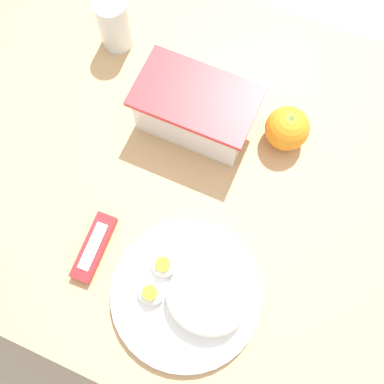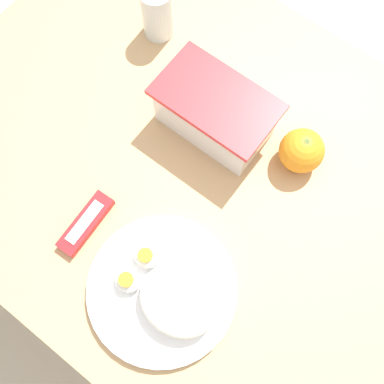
{
  "view_description": "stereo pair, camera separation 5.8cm",
  "coord_description": "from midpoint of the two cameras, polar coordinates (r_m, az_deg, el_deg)",
  "views": [
    {
      "loc": [
        0.09,
        -0.28,
        1.49
      ],
      "look_at": [
        -0.01,
        -0.06,
        0.74
      ],
      "focal_mm": 42.0,
      "sensor_mm": 36.0,
      "label": 1
    },
    {
      "loc": [
        0.14,
        -0.25,
        1.49
      ],
      "look_at": [
        -0.01,
        -0.06,
        0.74
      ],
      "focal_mm": 42.0,
      "sensor_mm": 36.0,
      "label": 2
    }
  ],
  "objects": [
    {
      "name": "table",
      "position": [
        0.92,
        4.31,
        -0.22
      ],
      "size": [
        1.15,
        0.81,
        0.71
      ],
      "color": "tan",
      "rests_on": "ground_plane"
    },
    {
      "name": "ground_plane",
      "position": [
        1.52,
        2.63,
        -7.39
      ],
      "size": [
        10.0,
        10.0,
        0.0
      ],
      "primitive_type": "plane",
      "color": "#B2A899"
    },
    {
      "name": "drinking_glass",
      "position": [
        0.95,
        -2.55,
        21.67
      ],
      "size": [
        0.06,
        0.06,
        0.11
      ],
      "color": "silver",
      "rests_on": "table"
    },
    {
      "name": "food_container",
      "position": [
        0.83,
        4.95,
        9.59
      ],
      "size": [
        0.22,
        0.13,
        0.11
      ],
      "color": "white",
      "rests_on": "table"
    },
    {
      "name": "candy_bar",
      "position": [
        0.81,
        -11.36,
        -4.16
      ],
      "size": [
        0.04,
        0.12,
        0.02
      ],
      "color": "red",
      "rests_on": "table"
    },
    {
      "name": "rice_plate",
      "position": [
        0.76,
        -1.01,
        -12.88
      ],
      "size": [
        0.25,
        0.25,
        0.07
      ],
      "color": "white",
      "rests_on": "table"
    },
    {
      "name": "orange_fruit",
      "position": [
        0.84,
        15.69,
        4.84
      ],
      "size": [
        0.08,
        0.08,
        0.08
      ],
      "color": "orange",
      "rests_on": "table"
    }
  ]
}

